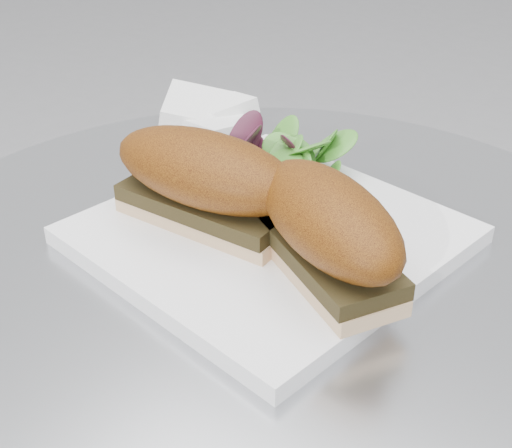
{
  "coord_description": "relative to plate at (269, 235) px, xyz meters",
  "views": [
    {
      "loc": [
        0.26,
        -0.41,
        1.07
      ],
      "look_at": [
        -0.01,
        0.0,
        0.77
      ],
      "focal_mm": 50.0,
      "sensor_mm": 36.0,
      "label": 1
    }
  ],
  "objects": [
    {
      "name": "plate",
      "position": [
        0.0,
        0.0,
        0.0
      ],
      "size": [
        0.32,
        0.32,
        0.02
      ],
      "primitive_type": "cube",
      "rotation": [
        0.0,
        0.0,
        -0.19
      ],
      "color": "white",
      "rests_on": "table"
    },
    {
      "name": "sandwich_right",
      "position": [
        0.07,
        -0.03,
        0.05
      ],
      "size": [
        0.18,
        0.15,
        0.08
      ],
      "rotation": [
        0.0,
        0.0,
        -0.54
      ],
      "color": "tan",
      "rests_on": "plate"
    },
    {
      "name": "napkin",
      "position": [
        -0.18,
        0.16,
        0.0
      ],
      "size": [
        0.14,
        0.14,
        0.02
      ],
      "primitive_type": null,
      "rotation": [
        0.0,
        0.0,
        0.24
      ],
      "color": "white",
      "rests_on": "table"
    },
    {
      "name": "sandwich_left",
      "position": [
        -0.05,
        -0.02,
        0.05
      ],
      "size": [
        0.18,
        0.08,
        0.08
      ],
      "rotation": [
        0.0,
        0.0,
        -0.01
      ],
      "color": "tan",
      "rests_on": "plate"
    },
    {
      "name": "salad",
      "position": [
        -0.04,
        0.08,
        0.03
      ],
      "size": [
        0.12,
        0.12,
        0.05
      ],
      "primitive_type": null,
      "color": "green",
      "rests_on": "plate"
    }
  ]
}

